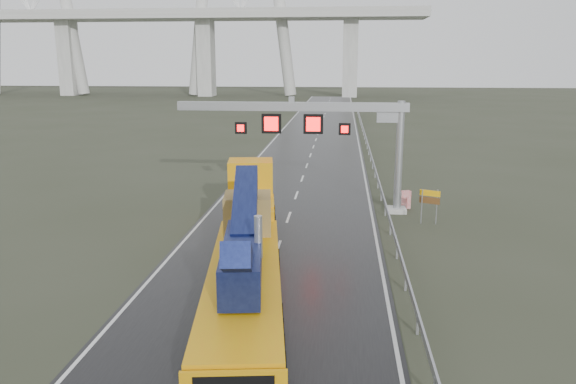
# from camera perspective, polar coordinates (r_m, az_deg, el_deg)

# --- Properties ---
(ground) EXTENTS (400.00, 400.00, 0.00)m
(ground) POSITION_cam_1_polar(r_m,az_deg,el_deg) (20.59, -4.31, -14.74)
(ground) COLOR #303424
(ground) RESTS_ON ground
(road) EXTENTS (11.00, 200.00, 0.02)m
(road) POSITION_cam_1_polar(r_m,az_deg,el_deg) (58.80, 2.29, 3.74)
(road) COLOR black
(road) RESTS_ON ground
(guardrail) EXTENTS (0.20, 140.00, 1.40)m
(guardrail) POSITION_cam_1_polar(r_m,az_deg,el_deg) (48.82, 8.79, 2.47)
(guardrail) COLOR #92939A
(guardrail) RESTS_ON ground
(sign_gantry) EXTENTS (14.90, 1.20, 7.42)m
(sign_gantry) POSITION_cam_1_polar(r_m,az_deg,el_deg) (36.15, 3.72, 6.76)
(sign_gantry) COLOR #A8A8A3
(sign_gantry) RESTS_ON ground
(heavy_haul_truck) EXTENTS (5.47, 20.15, 4.69)m
(heavy_haul_truck) POSITION_cam_1_polar(r_m,az_deg,el_deg) (27.01, -4.18, -3.68)
(heavy_haul_truck) COLOR orange
(heavy_haul_truck) RESTS_ON ground
(exit_sign_pair) EXTENTS (1.15, 0.55, 2.13)m
(exit_sign_pair) POSITION_cam_1_polar(r_m,az_deg,el_deg) (34.75, 14.19, -0.79)
(exit_sign_pair) COLOR #9FA1A7
(exit_sign_pair) RESTS_ON ground
(striped_barrier) EXTENTS (0.80, 0.62, 1.20)m
(striped_barrier) POSITION_cam_1_polar(r_m,az_deg,el_deg) (38.24, 11.78, -0.77)
(striped_barrier) COLOR red
(striped_barrier) RESTS_ON ground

